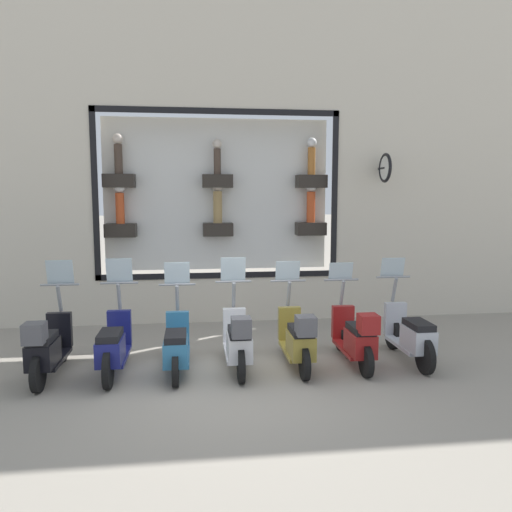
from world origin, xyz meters
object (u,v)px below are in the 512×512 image
Objects in this scene: scooter_olive_2 at (298,339)px; scooter_black_6 at (47,348)px; scooter_white_3 at (238,341)px; scooter_teal_4 at (177,346)px; scooter_navy_5 at (114,346)px; scooter_red_1 at (356,338)px; scooter_silver_0 at (410,336)px.

scooter_olive_2 is 1.00× the size of scooter_black_6.
scooter_white_3 is 2.81m from scooter_black_6.
scooter_navy_5 is (0.01, 0.94, 0.03)m from scooter_teal_4.
scooter_teal_4 is (0.05, 0.94, -0.06)m from scooter_white_3.
scooter_black_6 is (-0.05, 1.87, 0.07)m from scooter_teal_4.
scooter_olive_2 is (0.00, 0.94, 0.00)m from scooter_red_1.
scooter_white_3 reaches higher than scooter_olive_2.
scooter_silver_0 is at bearing -89.87° from scooter_teal_4.
scooter_white_3 is (0.01, 1.87, 0.01)m from scooter_red_1.
scooter_white_3 is 0.94m from scooter_teal_4.
scooter_teal_4 is at bearing 90.13° from scooter_silver_0.
scooter_red_1 is 3.75m from scooter_navy_5.
scooter_teal_4 is at bearing 88.21° from scooter_olive_2.
scooter_silver_0 reaches higher than scooter_teal_4.
scooter_red_1 is 0.99× the size of scooter_navy_5.
scooter_red_1 is 4.68m from scooter_black_6.
scooter_red_1 is at bearing -90.13° from scooter_olive_2.
scooter_teal_4 is (0.06, 2.81, -0.05)m from scooter_red_1.
scooter_navy_5 is (0.07, 2.81, -0.02)m from scooter_olive_2.
scooter_white_3 is at bearing -90.06° from scooter_black_6.
scooter_black_6 is at bearing 90.61° from scooter_silver_0.
scooter_silver_0 reaches higher than scooter_olive_2.
scooter_olive_2 is 0.99× the size of scooter_navy_5.
scooter_navy_5 is at bearing 89.40° from scooter_teal_4.
scooter_white_3 reaches higher than scooter_silver_0.
scooter_teal_4 is at bearing -88.43° from scooter_black_6.
scooter_teal_4 is (0.06, 1.87, -0.05)m from scooter_olive_2.
scooter_navy_5 reaches higher than scooter_white_3.
scooter_silver_0 is at bearing -88.72° from scooter_white_3.
scooter_navy_5 is (0.07, 3.75, -0.02)m from scooter_red_1.
scooter_silver_0 is 1.00× the size of scooter_navy_5.
scooter_navy_5 is (0.06, 1.87, -0.03)m from scooter_white_3.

